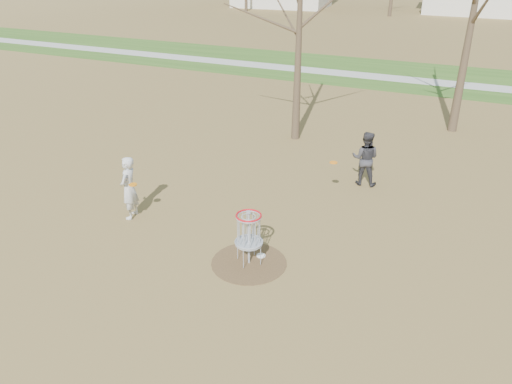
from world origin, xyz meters
TOP-DOWN VIEW (x-y plane):
  - ground at (0.00, 0.00)m, footprint 160.00×160.00m
  - green_band at (0.00, 21.00)m, footprint 160.00×8.00m
  - footpath at (0.00, 20.00)m, footprint 160.00×1.50m
  - dirt_circle at (0.00, 0.00)m, footprint 1.80×1.80m
  - player_standing at (-3.91, 0.69)m, footprint 0.55×0.72m
  - player_throwing at (1.40, 5.47)m, footprint 0.89×0.72m
  - disc_grounded at (0.15, 0.37)m, footprint 0.22×0.22m
  - discs_in_play at (-1.27, 2.25)m, footprint 4.68×3.53m
  - disc_golf_basket at (0.00, 0.00)m, footprint 0.64×0.64m

SIDE VIEW (x-z plane):
  - ground at x=0.00m, z-range 0.00..0.00m
  - green_band at x=0.00m, z-range 0.00..0.01m
  - dirt_circle at x=0.00m, z-range 0.00..0.01m
  - footpath at x=0.00m, z-range 0.01..0.02m
  - disc_grounded at x=0.15m, z-range 0.01..0.03m
  - player_throwing at x=1.40m, z-range 0.00..1.72m
  - player_standing at x=-3.91m, z-range 0.00..1.78m
  - disc_golf_basket at x=0.00m, z-range 0.24..1.59m
  - discs_in_play at x=-1.27m, z-range 1.12..1.28m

